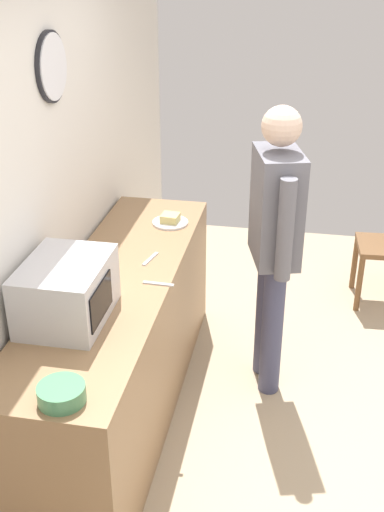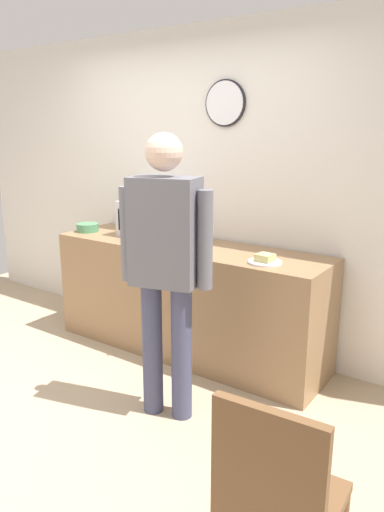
{
  "view_description": "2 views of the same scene",
  "coord_description": "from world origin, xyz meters",
  "px_view_note": "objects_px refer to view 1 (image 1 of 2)",
  "views": [
    {
      "loc": [
        -2.66,
        0.26,
        2.57
      ],
      "look_at": [
        0.46,
        0.84,
        0.95
      ],
      "focal_mm": 44.05,
      "sensor_mm": 36.0,
      "label": 1
    },
    {
      "loc": [
        2.41,
        -1.83,
        1.8
      ],
      "look_at": [
        0.54,
        0.84,
        0.95
      ],
      "focal_mm": 34.17,
      "sensor_mm": 36.0,
      "label": 2
    }
  ],
  "objects_px": {
    "salad_bowl": "(62,394)",
    "spoon_utensil": "(158,284)",
    "fork_utensil": "(150,259)",
    "microwave": "(67,291)",
    "person_standing": "(275,233)",
    "sandwich_plate": "(170,220)"
  },
  "relations": [
    {
      "from": "salad_bowl",
      "to": "fork_utensil",
      "type": "xyz_separation_m",
      "value": [
        1.27,
        -0.05,
        -0.03
      ]
    },
    {
      "from": "microwave",
      "to": "person_standing",
      "type": "height_order",
      "value": "person_standing"
    },
    {
      "from": "sandwich_plate",
      "to": "person_standing",
      "type": "xyz_separation_m",
      "value": [
        -0.32,
        -0.69,
        0.11
      ]
    },
    {
      "from": "person_standing",
      "to": "fork_utensil",
      "type": "bearing_deg",
      "value": 105.96
    },
    {
      "from": "spoon_utensil",
      "to": "person_standing",
      "type": "bearing_deg",
      "value": -50.77
    },
    {
      "from": "sandwich_plate",
      "to": "salad_bowl",
      "type": "relative_size",
      "value": 1.18
    },
    {
      "from": "salad_bowl",
      "to": "person_standing",
      "type": "relative_size",
      "value": 0.11
    },
    {
      "from": "sandwich_plate",
      "to": "fork_utensil",
      "type": "height_order",
      "value": "sandwich_plate"
    },
    {
      "from": "fork_utensil",
      "to": "spoon_utensil",
      "type": "height_order",
      "value": "same"
    },
    {
      "from": "fork_utensil",
      "to": "microwave",
      "type": "bearing_deg",
      "value": 160.44
    },
    {
      "from": "salad_bowl",
      "to": "spoon_utensil",
      "type": "distance_m",
      "value": 1.01
    },
    {
      "from": "microwave",
      "to": "person_standing",
      "type": "xyz_separation_m",
      "value": [
        0.87,
        -0.93,
        -0.01
      ]
    },
    {
      "from": "salad_bowl",
      "to": "spoon_utensil",
      "type": "relative_size",
      "value": 1.15
    },
    {
      "from": "spoon_utensil",
      "to": "fork_utensil",
      "type": "bearing_deg",
      "value": 22.18
    },
    {
      "from": "sandwich_plate",
      "to": "salad_bowl",
      "type": "height_order",
      "value": "salad_bowl"
    },
    {
      "from": "microwave",
      "to": "fork_utensil",
      "type": "height_order",
      "value": "microwave"
    },
    {
      "from": "salad_bowl",
      "to": "person_standing",
      "type": "height_order",
      "value": "person_standing"
    },
    {
      "from": "fork_utensil",
      "to": "salad_bowl",
      "type": "bearing_deg",
      "value": 177.83
    },
    {
      "from": "microwave",
      "to": "fork_utensil",
      "type": "relative_size",
      "value": 2.94
    },
    {
      "from": "microwave",
      "to": "spoon_utensil",
      "type": "bearing_deg",
      "value": -41.43
    },
    {
      "from": "fork_utensil",
      "to": "person_standing",
      "type": "distance_m",
      "value": 0.73
    },
    {
      "from": "salad_bowl",
      "to": "fork_utensil",
      "type": "distance_m",
      "value": 1.27
    }
  ]
}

